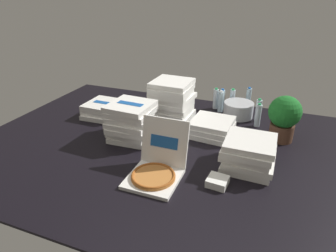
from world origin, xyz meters
The scene contains 17 objects.
ground_plane centered at (0.00, 0.00, -0.01)m, with size 3.20×2.40×0.02m, color black.
open_pizza_box centered at (0.17, -0.44, 0.08)m, with size 0.36×0.45×0.38m.
pizza_stack_left_far centered at (0.40, 0.35, 0.07)m, with size 0.40×0.40×0.14m.
pizza_stack_right_near centered at (-0.26, 0.02, 0.17)m, with size 0.39×0.40×0.34m.
pizza_stack_right_mid centered at (-0.78, 0.36, 0.07)m, with size 0.38×0.40×0.15m.
pizza_stack_left_near centered at (-0.05, 0.49, 0.21)m, with size 0.40×0.40×0.43m.
pizza_stack_left_mid centered at (0.78, -0.08, 0.12)m, with size 0.40×0.40×0.24m.
ice_bucket centered at (0.55, 0.86, 0.08)m, with size 0.31×0.31×0.16m, color #B7BABF.
water_bottle_0 centered at (0.62, 1.15, 0.11)m, with size 0.06×0.06×0.24m.
water_bottle_1 centered at (0.76, 0.82, 0.11)m, with size 0.06×0.06×0.24m.
water_bottle_2 centered at (0.35, 0.99, 0.11)m, with size 0.06×0.06×0.24m.
water_bottle_3 centered at (0.28, 0.99, 0.11)m, with size 0.06×0.06×0.24m.
water_bottle_4 centered at (0.45, 1.04, 0.11)m, with size 0.06×0.06×0.24m.
water_bottle_5 centered at (0.35, 0.92, 0.11)m, with size 0.06×0.06×0.24m.
water_bottle_6 centered at (0.77, 0.69, 0.11)m, with size 0.06×0.06×0.24m.
potted_plant centered at (0.99, 0.47, 0.23)m, with size 0.28×0.28×0.41m.
napkin_pile centered at (0.61, -0.39, 0.03)m, with size 0.14×0.14×0.06m, color white.
Camera 1 is at (0.89, -2.07, 1.27)m, focal length 31.39 mm.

